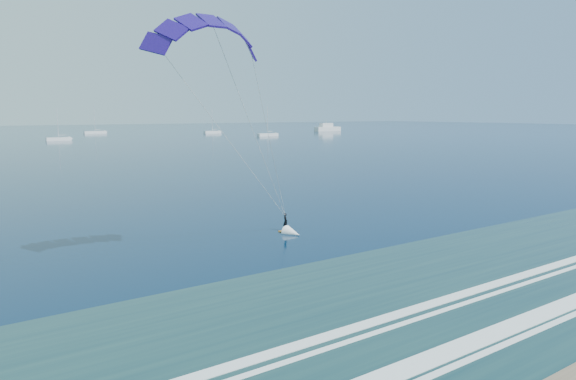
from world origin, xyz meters
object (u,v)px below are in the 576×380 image
Objects in this scene: sailboat_3 at (95,132)px; sailboat_4 at (212,132)px; kitesurfer_rig at (255,136)px; sailboat_5 at (268,135)px; sailboat_2 at (59,139)px; motor_yacht at (327,128)px.

sailboat_3 is 1.19× the size of sailboat_4.
kitesurfer_rig is 1.20× the size of sailboat_3.
sailboat_3 is 1.08× the size of sailboat_5.
sailboat_4 is at bearing 98.64° from sailboat_5.
sailboat_3 reaches higher than sailboat_2.
sailboat_2 is 0.91× the size of sailboat_5.
sailboat_3 is 88.54m from sailboat_5.
sailboat_2 is 1.00× the size of sailboat_4.
kitesurfer_rig is 217.86m from sailboat_4.
sailboat_3 is 56.19m from sailboat_4.
sailboat_4 is at bearing 21.51° from sailboat_2.
kitesurfer_rig is at bearing -101.32° from sailboat_3.
sailboat_3 is (27.37, 59.15, 0.01)m from sailboat_2.
kitesurfer_rig reaches higher than sailboat_2.
kitesurfer_rig is at bearing -115.32° from sailboat_4.
motor_yacht is 66.90m from sailboat_4.
motor_yacht is 143.76m from sailboat_2.
motor_yacht is 69.65m from sailboat_5.
motor_yacht is at bearing -17.26° from sailboat_3.
sailboat_4 is (47.82, -29.51, -0.01)m from sailboat_3.
kitesurfer_rig is at bearing -129.94° from motor_yacht.
sailboat_5 is (6.18, -40.67, 0.01)m from sailboat_4.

